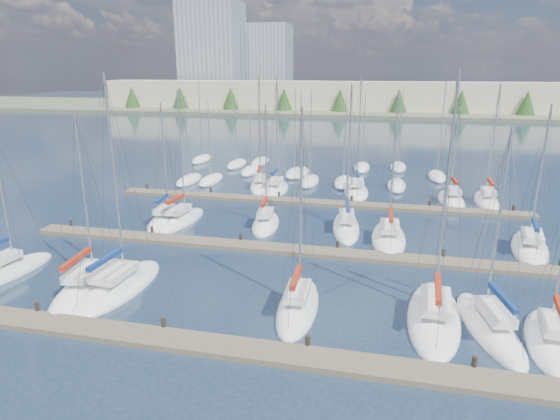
% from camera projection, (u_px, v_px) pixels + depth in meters
% --- Properties ---
extents(ground, '(400.00, 400.00, 0.00)m').
position_uv_depth(ground, '(341.00, 155.00, 78.11)').
color(ground, '#243449').
rests_on(ground, ground).
extents(dock_near, '(44.00, 1.93, 1.10)m').
position_uv_depth(dock_near, '(228.00, 348.00, 23.97)').
color(dock_near, '#6B5E4C').
rests_on(dock_near, ground).
extents(dock_mid, '(44.00, 1.93, 1.10)m').
position_uv_depth(dock_mid, '(286.00, 249.00, 37.03)').
color(dock_mid, '#6B5E4C').
rests_on(dock_mid, ground).
extents(dock_far, '(44.00, 1.93, 1.10)m').
position_uv_depth(dock_far, '(313.00, 202.00, 50.09)').
color(dock_far, '#6B5E4C').
rests_on(dock_far, ground).
extents(sailboat_j, '(3.17, 7.03, 11.73)m').
position_uv_depth(sailboat_j, '(266.00, 224.00, 43.01)').
color(sailboat_j, white).
rests_on(sailboat_j, ground).
extents(sailboat_q, '(3.11, 7.44, 10.79)m').
position_uv_depth(sailboat_q, '(451.00, 200.00, 50.86)').
color(sailboat_q, white).
rests_on(sailboat_q, ground).
extents(sailboat_k, '(3.37, 9.03, 13.39)m').
position_uv_depth(sailboat_k, '(346.00, 227.00, 42.23)').
color(sailboat_k, white).
rests_on(sailboat_k, ground).
extents(sailboat_c, '(3.62, 8.84, 14.39)m').
position_uv_depth(sailboat_c, '(119.00, 286.00, 30.66)').
color(sailboat_c, white).
rests_on(sailboat_c, ground).
extents(sailboat_f, '(3.79, 8.44, 11.82)m').
position_uv_depth(sailboat_f, '(489.00, 327.00, 25.81)').
color(sailboat_f, white).
rests_on(sailboat_f, ground).
extents(sailboat_i, '(2.74, 7.91, 12.87)m').
position_uv_depth(sailboat_i, '(182.00, 220.00, 44.01)').
color(sailboat_i, white).
rests_on(sailboat_i, ground).
extents(sailboat_o, '(2.71, 7.35, 13.84)m').
position_uv_depth(sailboat_o, '(276.00, 189.00, 55.26)').
color(sailboat_o, white).
rests_on(sailboat_o, ground).
extents(sailboat_a, '(3.20, 7.82, 11.10)m').
position_uv_depth(sailboat_a, '(7.00, 272.00, 32.75)').
color(sailboat_a, white).
rests_on(sailboat_a, ground).
extents(sailboat_n, '(3.85, 8.07, 14.06)m').
position_uv_depth(sailboat_n, '(260.00, 186.00, 56.86)').
color(sailboat_n, white).
rests_on(sailboat_n, ground).
extents(sailboat_b, '(3.75, 9.06, 12.14)m').
position_uv_depth(sailboat_b, '(89.00, 285.00, 30.81)').
color(sailboat_b, white).
rests_on(sailboat_b, ground).
extents(sailboat_l, '(3.04, 8.69, 13.03)m').
position_uv_depth(sailboat_l, '(389.00, 238.00, 39.46)').
color(sailboat_l, white).
rests_on(sailboat_l, ground).
extents(sailboat_d, '(2.70, 7.72, 12.62)m').
position_uv_depth(sailboat_d, '(298.00, 306.00, 28.08)').
color(sailboat_d, white).
rests_on(sailboat_d, ground).
extents(sailboat_h, '(3.18, 7.05, 11.78)m').
position_uv_depth(sailboat_h, '(166.00, 220.00, 44.02)').
color(sailboat_h, white).
rests_on(sailboat_h, ground).
extents(sailboat_p, '(3.55, 8.48, 13.96)m').
position_uv_depth(sailboat_p, '(356.00, 191.00, 54.49)').
color(sailboat_p, white).
rests_on(sailboat_p, ground).
extents(sailboat_m, '(4.17, 9.02, 12.12)m').
position_uv_depth(sailboat_m, '(530.00, 248.00, 37.25)').
color(sailboat_m, white).
rests_on(sailboat_m, ground).
extents(sailboat_r, '(2.57, 8.06, 13.18)m').
position_uv_depth(sailboat_r, '(487.00, 201.00, 50.45)').
color(sailboat_r, white).
rests_on(sailboat_r, ground).
extents(sailboat_e, '(3.63, 9.48, 14.58)m').
position_uv_depth(sailboat_e, '(434.00, 316.00, 26.92)').
color(sailboat_e, white).
rests_on(sailboat_e, ground).
extents(sailboat_g, '(3.36, 7.22, 11.89)m').
position_uv_depth(sailboat_g, '(550.00, 341.00, 24.47)').
color(sailboat_g, white).
rests_on(sailboat_g, ground).
extents(distant_boats, '(36.93, 20.75, 13.30)m').
position_uv_depth(distant_boats, '(298.00, 173.00, 63.81)').
color(distant_boats, '#9EA0A5').
rests_on(distant_boats, ground).
extents(shoreline, '(400.00, 60.00, 38.00)m').
position_uv_depth(shoreline, '(330.00, 88.00, 162.56)').
color(shoreline, '#666B51').
rests_on(shoreline, ground).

